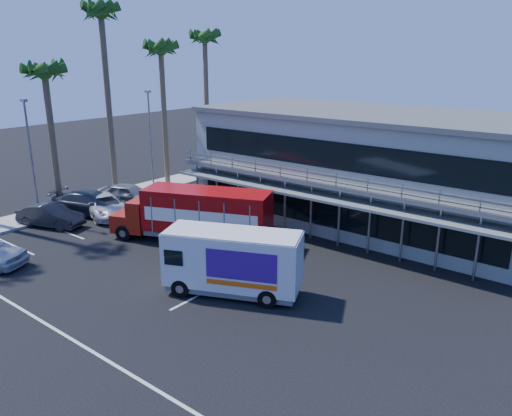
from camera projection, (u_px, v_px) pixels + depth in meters
The scene contains 15 objects.
ground at pixel (173, 282), 24.61m from camera, with size 120.00×120.00×0.00m, color black.
building at pixel (369, 167), 32.96m from camera, with size 22.40×12.00×7.30m.
curb_strip at pixel (96, 201), 37.96m from camera, with size 3.00×32.00×0.16m, color #A5A399.
palm_c at pixel (45, 79), 32.96m from camera, with size 2.80×2.80×10.75m.
palm_d at pixel (102, 25), 35.83m from camera, with size 2.80×2.80×14.75m.
palm_e at pixel (161, 57), 39.94m from camera, with size 2.80×2.80×12.25m.
palm_f at pixel (205, 46), 44.04m from camera, with size 2.80×2.80×13.25m.
light_pole_near at pixel (31, 155), 32.43m from camera, with size 0.50×0.25×8.09m.
light_pole_far at pixel (151, 136), 39.93m from camera, with size 0.50×0.25×8.09m.
red_truck at pixel (197, 214), 29.39m from camera, with size 9.80×5.69×3.26m.
white_van at pixel (233, 261), 23.03m from camera, with size 6.61×4.49×3.07m.
parked_car_b at pixel (51, 216), 32.45m from camera, with size 1.54×4.43×1.46m, color black.
parked_car_c at pixel (104, 206), 34.59m from camera, with size 2.44×5.30×1.47m, color silver.
parked_car_d at pixel (92, 203), 34.76m from camera, with size 2.35×5.78×1.68m, color #2B3039.
parked_car_e at pixel (129, 194), 37.17m from camera, with size 1.89×4.69×1.60m, color slate.
Camera 1 is at (17.13, -15.05, 10.77)m, focal length 35.00 mm.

